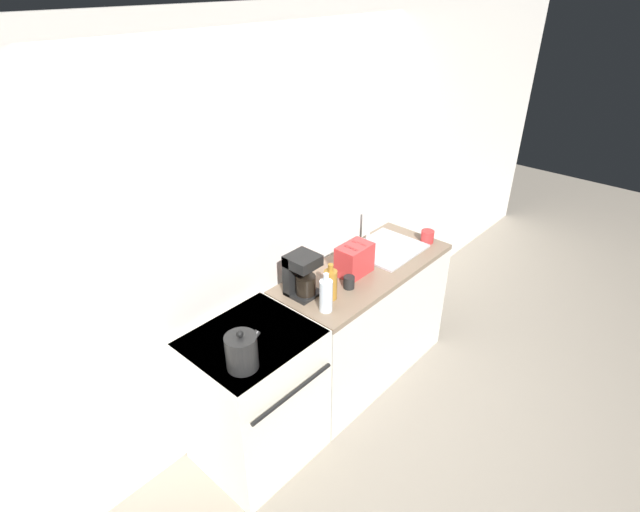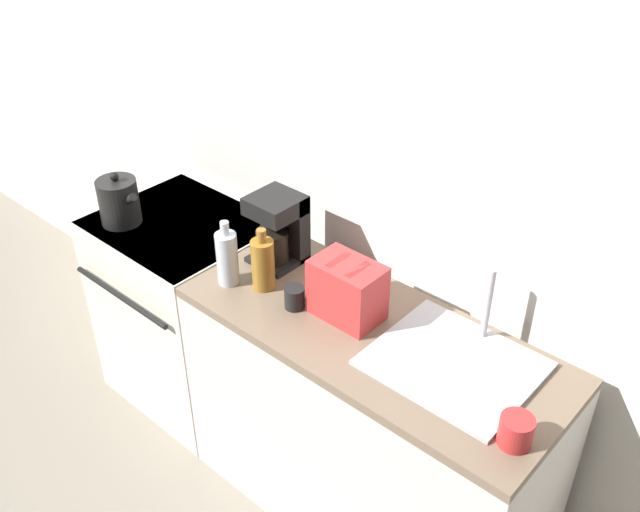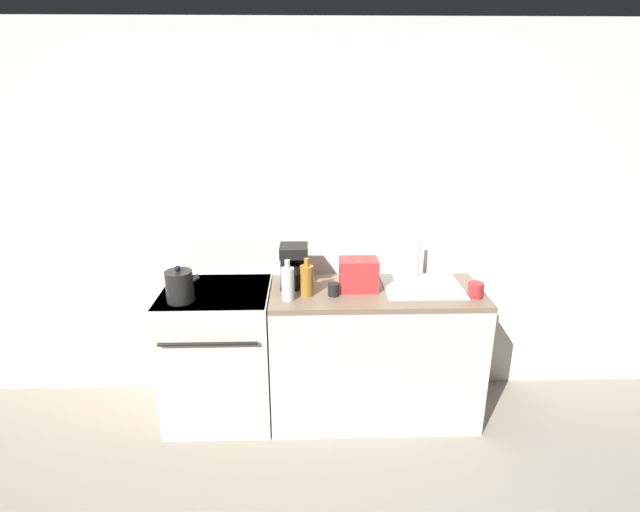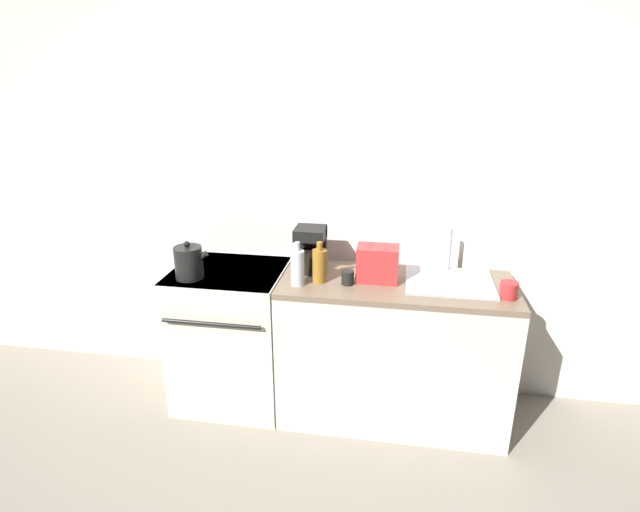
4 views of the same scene
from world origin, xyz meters
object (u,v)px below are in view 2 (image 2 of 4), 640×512
kettle (119,201)px  bottle_amber (263,263)px  cup_black (295,297)px  cup_red (516,431)px  toaster (347,290)px  stove (189,307)px  coffee_maker (280,227)px  bottle_clear (227,258)px

kettle → bottle_amber: bottle_amber is taller
cup_black → cup_red: 0.89m
toaster → cup_black: toaster is taller
cup_black → stove: bearing=173.2°
toaster → coffee_maker: size_ratio=0.87×
stove → bottle_clear: size_ratio=3.57×
coffee_maker → bottle_clear: coffee_maker is taller
coffee_maker → cup_black: 0.33m
kettle → cup_black: size_ratio=2.82×
cup_black → kettle: bearing=-176.4°
stove → toaster: toaster is taller
stove → bottle_amber: size_ratio=3.78×
coffee_maker → cup_red: coffee_maker is taller
cup_black → cup_red: cup_red is taller
stove → toaster: 1.09m
stove → bottle_clear: 0.76m
stove → cup_red: cup_red is taller
bottle_amber → bottle_clear: bearing=-150.6°
kettle → cup_black: 0.95m
kettle → toaster: 1.13m
stove → kettle: (-0.18, -0.15, 0.55)m
kettle → coffee_maker: 0.74m
kettle → stove: bearing=39.8°
stove → bottle_amber: (0.60, -0.08, 0.56)m
stove → bottle_clear: bottle_clear is taller
stove → bottle_amber: 0.82m
coffee_maker → cup_red: bearing=-11.4°
coffee_maker → bottle_amber: 0.20m
bottle_clear → cup_red: (1.18, 0.01, -0.06)m
kettle → toaster: (1.12, 0.15, 0.01)m
kettle → cup_red: bearing=0.5°
bottle_amber → cup_black: bottle_amber is taller
bottle_amber → cup_black: size_ratio=2.98×
toaster → bottle_amber: size_ratio=0.99×
kettle → bottle_amber: bearing=5.4°
bottle_amber → cup_red: size_ratio=2.49×
bottle_clear → cup_red: size_ratio=2.64×
kettle → bottle_clear: (0.66, 0.01, 0.01)m
toaster → cup_red: bearing=-10.3°
coffee_maker → bottle_amber: bearing=-64.4°
toaster → coffee_maker: (-0.42, 0.10, 0.04)m
stove → bottle_clear: bearing=-16.8°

